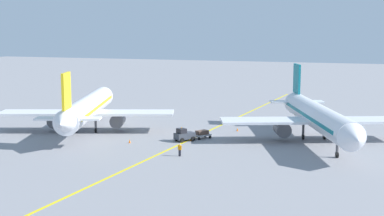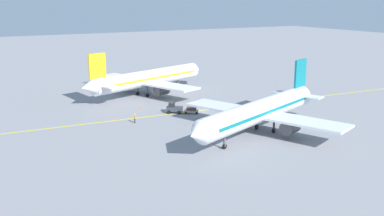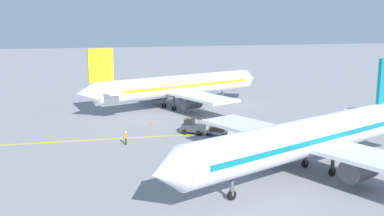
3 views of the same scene
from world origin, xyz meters
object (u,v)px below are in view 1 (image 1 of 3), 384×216
Objects in this scene: traffic_cone_mid_apron at (130,141)px; ground_crew_worker at (180,149)px; baggage_tug_dark at (184,135)px; traffic_cone_near_nose at (237,129)px; traffic_cone_by_wingtip at (191,139)px; baggage_cart_trailing at (202,134)px; airplane_adjacent_stand at (317,117)px; airplane_at_gate at (87,108)px.

ground_crew_worker is at bearing -27.38° from traffic_cone_mid_apron.
baggage_tug_dark reaches higher than traffic_cone_near_nose.
baggage_tug_dark is at bearing -155.65° from traffic_cone_by_wingtip.
baggage_tug_dark is 3.30m from baggage_cart_trailing.
traffic_cone_near_nose is at bearing 163.04° from airplane_adjacent_stand.
traffic_cone_near_nose is at bearing 83.15° from ground_crew_worker.
airplane_at_gate is at bearing 150.10° from traffic_cone_mid_apron.
ground_crew_worker is at bearing -134.94° from airplane_adjacent_stand.
traffic_cone_by_wingtip is (7.88, 4.47, 0.00)m from traffic_cone_mid_apron.
traffic_cone_mid_apron is at bearing -130.27° from traffic_cone_near_nose.
airplane_adjacent_stand reaches higher than traffic_cone_by_wingtip.
airplane_adjacent_stand is 61.81× the size of traffic_cone_mid_apron.
ground_crew_worker is 3.05× the size of traffic_cone_by_wingtip.
baggage_cart_trailing is at bearing 1.73° from airplane_at_gate.
traffic_cone_mid_apron is at bearing -142.47° from baggage_cart_trailing.
traffic_cone_near_nose is at bearing 66.43° from traffic_cone_by_wingtip.
airplane_at_gate is 18.02m from baggage_tug_dark.
airplane_adjacent_stand is 11.58× the size of baggage_cart_trailing.
airplane_at_gate is 10.35× the size of baggage_tug_dark.
traffic_cone_by_wingtip is at bearing -161.23° from airplane_adjacent_stand.
baggage_cart_trailing is at bearing -114.04° from traffic_cone_near_nose.
ground_crew_worker is (1.07, -11.88, 0.15)m from baggage_cart_trailing.
airplane_at_gate is 19.77m from baggage_cart_trailing.
airplane_at_gate reaches higher than baggage_tug_dark.
airplane_adjacent_stand is 61.81× the size of traffic_cone_near_nose.
airplane_at_gate is 62.52× the size of traffic_cone_mid_apron.
traffic_cone_near_nose is at bearing 65.96° from baggage_cart_trailing.
airplane_at_gate is 36.36m from airplane_adjacent_stand.
traffic_cone_by_wingtip is (-17.50, -5.95, -3.43)m from airplane_adjacent_stand.
baggage_cart_trailing reaches higher than traffic_cone_mid_apron.
airplane_at_gate is 1.01× the size of airplane_adjacent_stand.
traffic_cone_mid_apron is (-6.94, -4.05, -0.63)m from baggage_tug_dark.
traffic_cone_near_nose is 1.00× the size of traffic_cone_by_wingtip.
traffic_cone_mid_apron is (-12.22, -14.43, 0.00)m from traffic_cone_near_nose.
airplane_adjacent_stand is 18.80m from traffic_cone_by_wingtip.
airplane_adjacent_stand is 22.12m from ground_crew_worker.
traffic_cone_by_wingtip is at bearing -5.23° from airplane_at_gate.
baggage_cart_trailing is at bearing 95.15° from ground_crew_worker.
airplane_at_gate reaches higher than traffic_cone_near_nose.
airplane_at_gate is 23.67m from ground_crew_worker.
airplane_adjacent_stand is 61.81× the size of traffic_cone_by_wingtip.
traffic_cone_mid_apron is (-8.81, -6.76, -0.49)m from baggage_cart_trailing.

